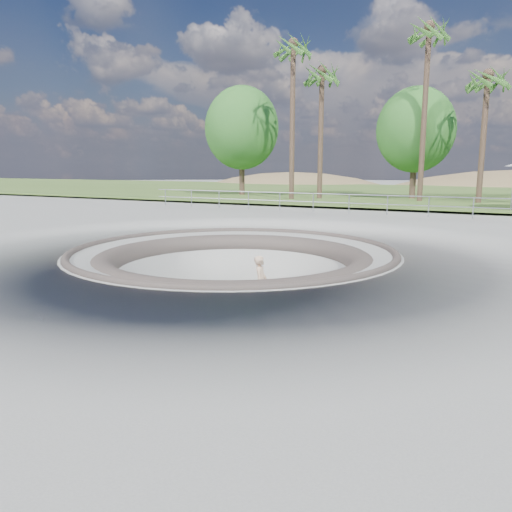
# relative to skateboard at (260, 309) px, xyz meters

# --- Properties ---
(ground) EXTENTS (180.00, 180.00, 0.00)m
(ground) POSITION_rel_skateboard_xyz_m (-0.90, -0.12, 1.84)
(ground) COLOR #979893
(ground) RESTS_ON ground
(skate_bowl) EXTENTS (14.00, 14.00, 4.10)m
(skate_bowl) POSITION_rel_skateboard_xyz_m (-0.90, -0.12, 0.01)
(skate_bowl) COLOR #979893
(skate_bowl) RESTS_ON ground
(grass_strip) EXTENTS (180.00, 36.00, 0.12)m
(grass_strip) POSITION_rel_skateboard_xyz_m (-0.90, 33.88, 2.06)
(grass_strip) COLOR #436127
(grass_strip) RESTS_ON ground
(distant_hills) EXTENTS (103.20, 45.00, 28.60)m
(distant_hills) POSITION_rel_skateboard_xyz_m (2.87, 57.05, -5.18)
(distant_hills) COLOR brown
(distant_hills) RESTS_ON ground
(safety_railing) EXTENTS (25.00, 0.06, 1.03)m
(safety_railing) POSITION_rel_skateboard_xyz_m (-0.90, 11.88, 2.53)
(safety_railing) COLOR gray
(safety_railing) RESTS_ON ground
(skateboard) EXTENTS (0.76, 0.45, 0.08)m
(skateboard) POSITION_rel_skateboard_xyz_m (0.00, 0.00, 0.00)
(skateboard) COLOR brown
(skateboard) RESTS_ON ground
(skater) EXTENTS (0.57, 0.71, 1.69)m
(skater) POSITION_rel_skateboard_xyz_m (-0.00, 0.00, 0.86)
(skater) COLOR #D2AB88
(skater) RESTS_ON skateboard
(palm_a) EXTENTS (2.60, 2.60, 11.64)m
(palm_a) POSITION_rel_skateboard_xyz_m (-7.73, 19.92, 12.16)
(palm_a) COLOR #4F3A2D
(palm_a) RESTS_ON ground
(palm_b) EXTENTS (2.60, 2.60, 9.97)m
(palm_b) POSITION_rel_skateboard_xyz_m (-6.15, 21.46, 10.63)
(palm_b) COLOR #4F3A2D
(palm_b) RESTS_ON ground
(palm_c) EXTENTS (2.60, 2.60, 12.16)m
(palm_c) POSITION_rel_skateboard_xyz_m (0.92, 21.99, 12.63)
(palm_c) COLOR #4F3A2D
(palm_c) RESTS_ON ground
(palm_d) EXTENTS (2.60, 2.60, 8.92)m
(palm_d) POSITION_rel_skateboard_xyz_m (4.61, 22.16, 9.65)
(palm_d) COLOR #4F3A2D
(palm_d) RESTS_ON ground
(bushy_tree_left) EXTENTS (6.15, 5.59, 8.88)m
(bushy_tree_left) POSITION_rel_skateboard_xyz_m (-13.56, 22.96, 7.52)
(bushy_tree_left) COLOR #4F3A2D
(bushy_tree_left) RESTS_ON ground
(bushy_tree_mid) EXTENTS (5.63, 5.11, 8.11)m
(bushy_tree_mid) POSITION_rel_skateboard_xyz_m (-0.08, 24.68, 7.04)
(bushy_tree_mid) COLOR #4F3A2D
(bushy_tree_mid) RESTS_ON ground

